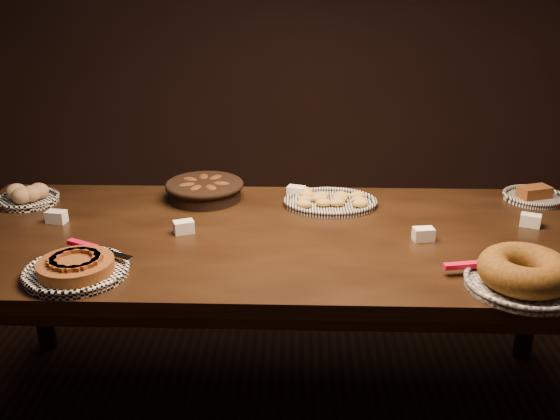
{
  "coord_description": "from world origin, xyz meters",
  "views": [
    {
      "loc": [
        0.06,
        -2.03,
        1.64
      ],
      "look_at": [
        -0.0,
        0.05,
        0.82
      ],
      "focal_mm": 40.0,
      "sensor_mm": 36.0,
      "label": 1
    }
  ],
  "objects_px": {
    "buffet_table": "(280,252)",
    "bundt_cake_plate": "(524,274)",
    "madeleine_platter": "(330,201)",
    "apple_tart_plate": "(76,268)"
  },
  "relations": [
    {
      "from": "buffet_table",
      "to": "bundt_cake_plate",
      "type": "xyz_separation_m",
      "value": [
        0.73,
        -0.38,
        0.12
      ]
    },
    {
      "from": "madeleine_platter",
      "to": "bundt_cake_plate",
      "type": "bearing_deg",
      "value": -58.9
    },
    {
      "from": "bundt_cake_plate",
      "to": "apple_tart_plate",
      "type": "bearing_deg",
      "value": -157.2
    },
    {
      "from": "apple_tart_plate",
      "to": "buffet_table",
      "type": "bearing_deg",
      "value": 22.21
    },
    {
      "from": "apple_tart_plate",
      "to": "bundt_cake_plate",
      "type": "relative_size",
      "value": 0.9
    },
    {
      "from": "buffet_table",
      "to": "apple_tart_plate",
      "type": "relative_size",
      "value": 6.73
    },
    {
      "from": "bundt_cake_plate",
      "to": "madeleine_platter",
      "type": "bearing_deg",
      "value": 153.43
    },
    {
      "from": "buffet_table",
      "to": "bundt_cake_plate",
      "type": "distance_m",
      "value": 0.83
    },
    {
      "from": "apple_tart_plate",
      "to": "madeleine_platter",
      "type": "xyz_separation_m",
      "value": [
        0.81,
        0.62,
        -0.01
      ]
    },
    {
      "from": "buffet_table",
      "to": "apple_tart_plate",
      "type": "distance_m",
      "value": 0.71
    }
  ]
}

